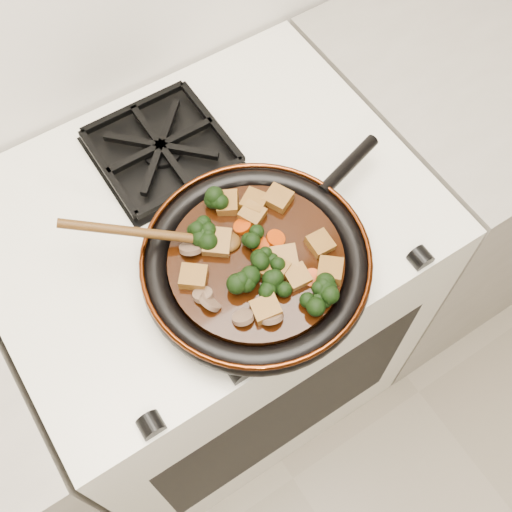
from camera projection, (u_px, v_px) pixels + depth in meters
stove at (216, 312)px, 1.50m from camera, size 0.76×0.60×0.90m
burner_grate_front at (246, 266)px, 1.03m from camera, size 0.23×0.23×0.03m
burner_grate_back at (161, 149)px, 1.14m from camera, size 0.23×0.23×0.03m
skillet at (257, 263)px, 1.00m from camera, size 0.48×0.36×0.05m
braising_sauce at (256, 262)px, 1.00m from camera, size 0.27×0.27×0.02m
tofu_cube_0 at (275, 270)px, 0.97m from camera, size 0.05×0.05×0.03m
tofu_cube_1 at (320, 244)px, 0.99m from camera, size 0.04×0.04×0.02m
tofu_cube_2 at (193, 277)px, 0.96m from camera, size 0.05×0.05×0.02m
tofu_cube_3 at (228, 203)px, 1.03m from camera, size 0.05×0.05×0.03m
tofu_cube_4 at (254, 202)px, 1.03m from camera, size 0.05×0.05×0.02m
tofu_cube_5 at (284, 259)px, 0.98m from camera, size 0.05×0.05×0.03m
tofu_cube_6 at (266, 309)px, 0.94m from camera, size 0.05×0.04×0.03m
tofu_cube_7 at (297, 277)px, 0.96m from camera, size 0.04×0.04×0.02m
tofu_cube_8 at (252, 214)px, 1.02m from camera, size 0.05×0.05×0.02m
tofu_cube_9 at (330, 271)px, 0.97m from camera, size 0.05×0.06×0.03m
tofu_cube_10 at (278, 199)px, 1.03m from camera, size 0.05×0.05×0.02m
tofu_cube_11 at (217, 243)px, 0.99m from camera, size 0.06×0.06×0.03m
broccoli_floret_0 at (322, 294)px, 0.95m from camera, size 0.07×0.06×0.07m
broccoli_floret_1 at (252, 238)px, 0.99m from camera, size 0.07×0.06×0.07m
broccoli_floret_2 at (316, 298)px, 0.94m from camera, size 0.07×0.08×0.07m
broccoli_floret_3 at (272, 288)px, 0.95m from camera, size 0.08×0.07×0.05m
broccoli_floret_4 at (222, 204)px, 1.02m from camera, size 0.08×0.08×0.08m
broccoli_floret_5 at (241, 279)px, 0.96m from camera, size 0.07×0.07×0.08m
broccoli_floret_6 at (201, 234)px, 1.00m from camera, size 0.09×0.08×0.07m
broccoli_floret_7 at (267, 263)px, 0.97m from camera, size 0.09×0.09×0.07m
broccoli_floret_8 at (203, 238)px, 0.99m from camera, size 0.09×0.08×0.07m
carrot_coin_0 at (243, 226)px, 1.01m from camera, size 0.03×0.03×0.02m
carrot_coin_1 at (260, 245)px, 0.99m from camera, size 0.03×0.03×0.01m
carrot_coin_2 at (276, 239)px, 1.00m from camera, size 0.03×0.03×0.02m
carrot_coin_3 at (312, 277)px, 0.97m from camera, size 0.03×0.03×0.02m
mushroom_slice_0 at (191, 248)px, 0.99m from camera, size 0.05×0.05×0.03m
mushroom_slice_1 at (243, 317)px, 0.93m from camera, size 0.04×0.04×0.02m
mushroom_slice_2 at (203, 295)px, 0.95m from camera, size 0.04×0.04×0.02m
mushroom_slice_3 at (210, 302)px, 0.94m from camera, size 0.03×0.04×0.03m
mushroom_slice_4 at (271, 317)px, 0.93m from camera, size 0.04×0.04×0.03m
wooden_spoon at (177, 237)px, 0.98m from camera, size 0.15×0.11×0.25m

